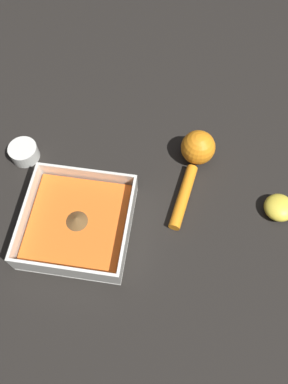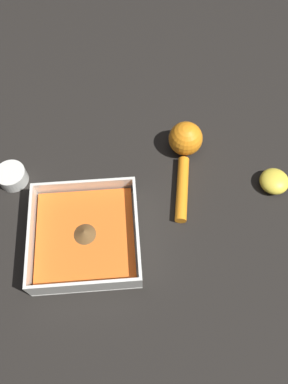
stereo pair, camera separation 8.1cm
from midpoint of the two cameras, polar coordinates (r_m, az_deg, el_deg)
The scene contains 5 objects.
ground_plane at distance 0.82m, azimuth -6.15°, elevation -5.11°, with size 4.00×4.00×0.00m, color black.
square_dish at distance 0.80m, azimuth -7.18°, elevation -5.12°, with size 0.22×0.22×0.07m.
spice_bowl at distance 0.91m, azimuth -15.40°, elevation 5.59°, with size 0.07×0.07×0.04m.
lemon_squeezer at distance 0.87m, azimuth 10.54°, elevation 5.24°, with size 0.08×0.24×0.08m.
lemon_half at distance 0.88m, azimuth 22.42°, elevation -2.47°, with size 0.07×0.07×0.04m.
Camera 1 is at (-0.17, 0.29, 0.76)m, focal length 35.00 mm.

